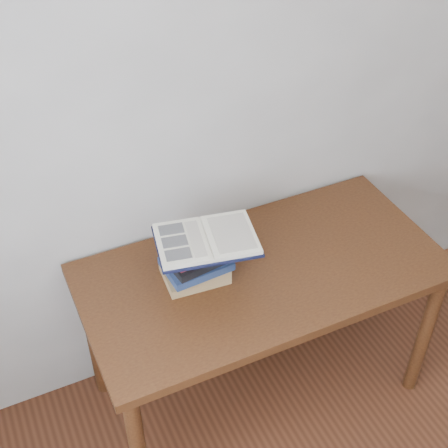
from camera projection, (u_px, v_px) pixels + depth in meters
name	position (u px, v px, depth m)	size (l,w,h in m)	color
desk	(262.00, 286.00, 2.45)	(1.40, 0.70, 0.75)	#4E2B13
book_stack	(197.00, 260.00, 2.30)	(0.27, 0.21, 0.19)	#A28753
open_book	(207.00, 240.00, 2.22)	(0.40, 0.31, 0.03)	black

